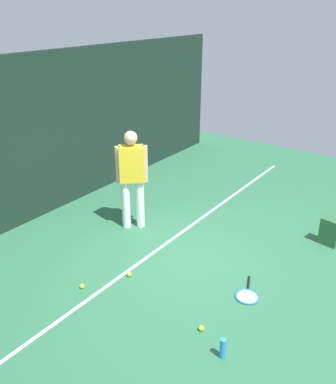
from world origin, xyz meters
TOP-DOWN VIEW (x-y plane):
  - ground_plane at (0.00, 0.00)m, footprint 12.00×12.00m
  - back_fence at (0.00, 3.00)m, footprint 10.00×0.10m
  - court_line at (0.00, 0.54)m, footprint 9.00×0.05m
  - tennis_player at (0.28, 1.34)m, footprint 0.43×0.45m
  - tennis_racket at (-0.30, -1.11)m, footprint 0.63×0.42m
  - backpack at (1.69, -1.58)m, footprint 0.32×0.33m
  - tennis_ball_near_player at (-0.88, 0.44)m, footprint 0.07×0.07m
  - tennis_ball_by_fence at (-1.20, -0.96)m, footprint 0.07×0.07m
  - tennis_ball_mid_court at (-1.46, 0.78)m, footprint 0.07×0.07m
  - water_bottle at (-1.41, -1.36)m, footprint 0.07×0.07m

SIDE VIEW (x-z plane):
  - ground_plane at x=0.00m, z-range 0.00..0.00m
  - court_line at x=0.00m, z-range 0.00..0.00m
  - tennis_racket at x=-0.30m, z-range 0.00..0.03m
  - tennis_ball_near_player at x=-0.88m, z-range 0.00..0.07m
  - tennis_ball_by_fence at x=-1.20m, z-range 0.00..0.07m
  - tennis_ball_mid_court at x=-1.46m, z-range 0.00..0.07m
  - water_bottle at x=-1.41m, z-range 0.00..0.25m
  - backpack at x=1.69m, z-range -0.01..0.43m
  - tennis_player at x=0.28m, z-range 0.12..1.82m
  - back_fence at x=0.00m, z-range 0.00..2.83m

